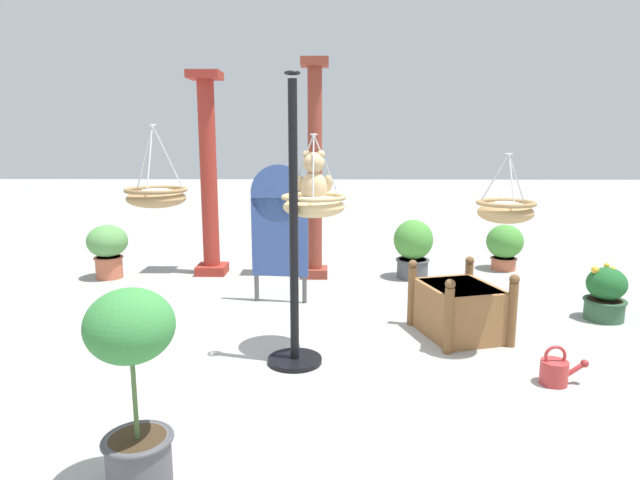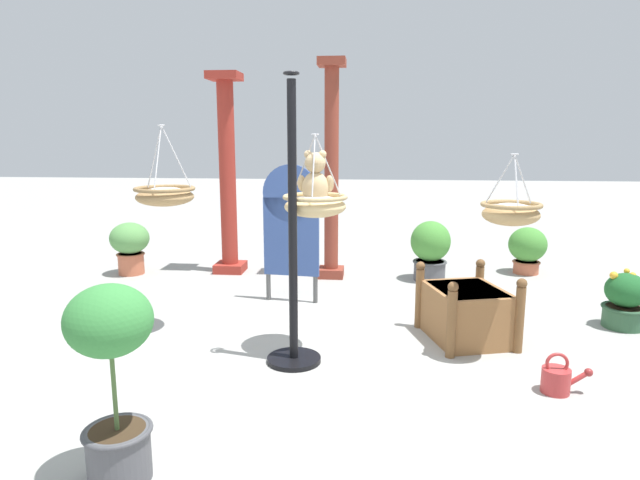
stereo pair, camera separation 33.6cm
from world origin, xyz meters
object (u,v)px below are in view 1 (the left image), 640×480
Objects in this scene: hanging_basket_left_high at (156,196)px; greenhouse_pillar_left at (209,179)px; potted_plant_bushy_green at (108,248)px; hanging_basket_with_teddy at (314,204)px; hanging_basket_right_low at (506,210)px; display_pole_central at (294,280)px; potted_plant_flowering_red at (133,373)px; potted_plant_conical_shrub at (505,245)px; potted_plant_small_succulent at (606,294)px; potted_plant_fern_front at (413,247)px; wooden_planter_box at (459,308)px; teddy_bear at (314,181)px; watering_can at (555,371)px; display_sign_board at (280,222)px; greenhouse_pillar_right at (315,175)px.

greenhouse_pillar_left is (-0.06, 2.34, -0.02)m from hanging_basket_left_high.
greenhouse_pillar_left is at bearing 11.32° from potted_plant_bushy_green.
hanging_basket_with_teddy is 3.05m from greenhouse_pillar_left.
hanging_basket_right_low is 0.21× the size of greenhouse_pillar_left.
hanging_basket_with_teddy is at bearing 59.04° from display_pole_central.
hanging_basket_left_high is (-1.40, 0.33, 0.03)m from hanging_basket_with_teddy.
hanging_basket_with_teddy is at bearing -13.37° from hanging_basket_left_high.
greenhouse_pillar_left is 2.45× the size of potted_plant_flowering_red.
hanging_basket_with_teddy reaches higher than potted_plant_flowering_red.
potted_plant_small_succulent is at bearing -80.75° from potted_plant_conical_shrub.
wooden_planter_box is at bearing -86.98° from potted_plant_fern_front.
teddy_bear is at bearing -163.77° from wooden_planter_box.
greenhouse_pillar_left reaches higher than wooden_planter_box.
hanging_basket_with_teddy is at bearing -61.48° from greenhouse_pillar_left.
teddy_bear is at bearing -12.52° from hanging_basket_left_high.
display_sign_board is at bearing 137.89° from watering_can.
potted_plant_flowering_red is 2.99m from watering_can.
hanging_basket_with_teddy is at bearing -41.35° from potted_plant_bushy_green.
greenhouse_pillar_right is (0.09, 2.78, 0.64)m from display_pole_central.
potted_plant_fern_front reaches higher than potted_plant_small_succulent.
display_pole_central is 0.82m from teddy_bear.
potted_plant_fern_front is 3.16m from watering_can.
display_pole_central is at bearing -80.92° from display_sign_board.
potted_plant_bushy_green is (-2.75, 2.40, -1.05)m from teddy_bear.
watering_can is at bearing -16.31° from hanging_basket_left_high.
potted_plant_fern_front is 4.83m from potted_plant_flowering_red.
teddy_bear is 0.17× the size of greenhouse_pillar_left.
potted_plant_fern_front reaches higher than watering_can.
hanging_basket_with_teddy reaches higher than hanging_basket_right_low.
potted_plant_flowering_red is at bearing -133.76° from wooden_planter_box.
potted_plant_bushy_green is at bearing 153.74° from wooden_planter_box.
greenhouse_pillar_left reaches higher than display_sign_board.
display_sign_board is at bearing 106.71° from teddy_bear.
greenhouse_pillar_left reaches higher than potted_plant_flowering_red.
hanging_basket_with_teddy is 0.88× the size of potted_plant_fern_front.
display_sign_board reaches higher than potted_plant_flowering_red.
potted_plant_conical_shrub is at bearing 99.25° from potted_plant_small_succulent.
greenhouse_pillar_right reaches higher than potted_plant_conical_shrub.
hanging_basket_with_teddy is 1.44m from hanging_basket_left_high.
wooden_planter_box is (2.78, -2.27, -1.01)m from greenhouse_pillar_left.
display_pole_central is 5.24× the size of teddy_bear.
greenhouse_pillar_right is 3.85m from watering_can.
display_pole_central is at bearing -25.01° from hanging_basket_left_high.
hanging_basket_with_teddy is 2.15m from potted_plant_flowering_red.
wooden_planter_box is 2.10m from display_sign_board.
hanging_basket_left_high is 2.06× the size of watering_can.
hanging_basket_with_teddy is 0.44× the size of display_sign_board.
greenhouse_pillar_left reaches higher than hanging_basket_right_low.
display_sign_board is (0.98, 1.07, -0.39)m from hanging_basket_left_high.
teddy_bear is 3.24m from potted_plant_small_succulent.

